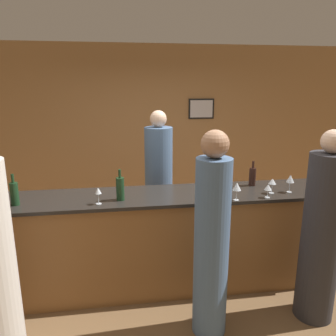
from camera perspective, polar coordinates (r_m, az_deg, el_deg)
name	(u,v)px	position (r m, az deg, el deg)	size (l,w,h in m)	color
ground_plane	(170,284)	(3.86, 0.40, -19.50)	(14.00, 14.00, 0.00)	brown
back_wall	(149,130)	(5.64, -3.31, 6.66)	(8.00, 0.08, 2.80)	#A37547
bar_counter	(170,240)	(3.59, 0.41, -12.47)	(3.62, 0.66, 1.06)	brown
bartender	(159,188)	(4.20, -1.62, -3.57)	(0.35, 0.35, 1.85)	#4C6B93
guest_1	(322,235)	(3.32, 25.17, -10.56)	(0.35, 0.35, 1.79)	#2D2D33
guest_2	(212,242)	(2.85, 7.59, -12.66)	(0.30, 0.30, 1.81)	#4C6B93
wine_bottle_0	(120,188)	(3.21, -8.33, -3.52)	(0.08, 0.08, 0.31)	#19381E
wine_bottle_1	(14,193)	(3.36, -25.19, -4.01)	(0.08, 0.08, 0.30)	#19381E
wine_bottle_2	(252,176)	(3.76, 14.49, -1.39)	(0.08, 0.08, 0.28)	black
wine_glass_0	(268,188)	(3.39, 17.03, -3.29)	(0.08, 0.08, 0.14)	silver
wine_glass_1	(272,182)	(3.53, 17.71, -2.30)	(0.08, 0.08, 0.16)	silver
wine_glass_2	(98,191)	(3.13, -12.08, -4.01)	(0.06, 0.06, 0.16)	silver
wine_glass_3	(237,187)	(3.23, 11.91, -3.21)	(0.08, 0.08, 0.18)	silver
wine_glass_4	(290,179)	(3.62, 20.53, -1.81)	(0.08, 0.08, 0.19)	silver
wine_glass_5	(215,186)	(3.21, 8.25, -3.18)	(0.08, 0.08, 0.18)	silver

